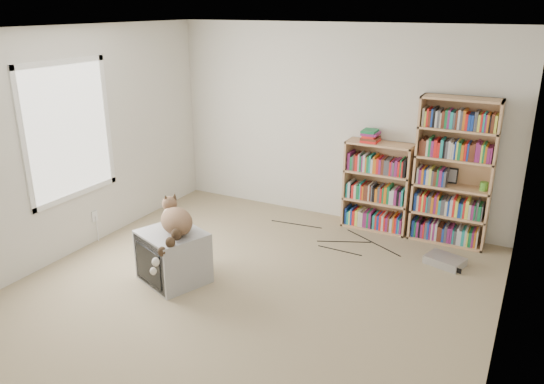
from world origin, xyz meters
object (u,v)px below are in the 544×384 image
at_px(cat, 174,226).
at_px(dvd_player, 445,261).
at_px(bookcase_tall, 453,175).
at_px(bookcase_short, 377,189).
at_px(crt_tv, 174,256).

xyz_separation_m(cat, dvd_player, (2.37, 1.68, -0.58)).
bearing_deg(bookcase_tall, cat, -134.16).
relative_size(cat, bookcase_tall, 0.44).
relative_size(bookcase_tall, bookcase_short, 1.55).
bearing_deg(cat, bookcase_short, 97.89).
distance_m(cat, bookcase_short, 2.71).
distance_m(crt_tv, bookcase_tall, 3.30).
height_order(cat, bookcase_short, bookcase_short).
bearing_deg(bookcase_short, cat, -120.61).
xyz_separation_m(cat, bookcase_short, (1.38, 2.33, -0.12)).
relative_size(crt_tv, dvd_player, 1.99).
bearing_deg(bookcase_short, dvd_player, -33.25).
relative_size(bookcase_tall, dvd_player, 4.44).
bearing_deg(dvd_player, cat, -127.73).
height_order(bookcase_short, dvd_player, bookcase_short).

